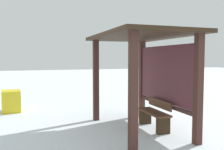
# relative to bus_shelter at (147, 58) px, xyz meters

# --- Properties ---
(ground_plane) EXTENTS (60.00, 60.00, 0.00)m
(ground_plane) POSITION_rel_bus_shelter_xyz_m (0.00, -0.21, -1.75)
(ground_plane) COLOR white
(bus_shelter) EXTENTS (2.96, 1.88, 2.31)m
(bus_shelter) POSITION_rel_bus_shelter_xyz_m (0.00, 0.00, 0.00)
(bus_shelter) COLOR #422620
(bus_shelter) RESTS_ON ground
(bench_left_inside) EXTENTS (1.10, 0.37, 0.71)m
(bench_left_inside) POSITION_rel_bus_shelter_xyz_m (0.00, 0.23, -1.43)
(bench_left_inside) COLOR #50311E
(bench_left_inside) RESTS_ON ground
(grit_bin) EXTENTS (0.74, 0.61, 0.69)m
(grit_bin) POSITION_rel_bus_shelter_xyz_m (-3.19, -3.24, -1.41)
(grit_bin) COLOR yellow
(grit_bin) RESTS_ON ground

